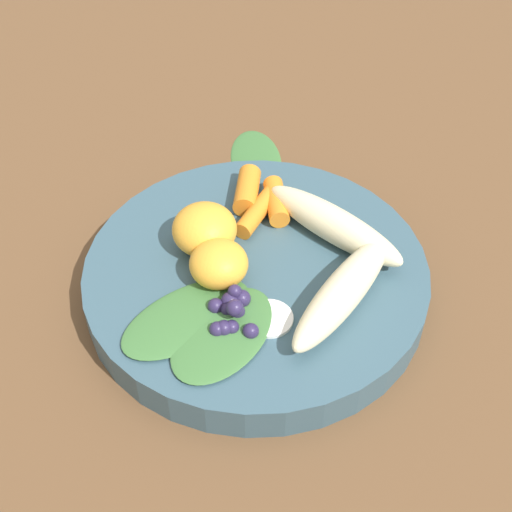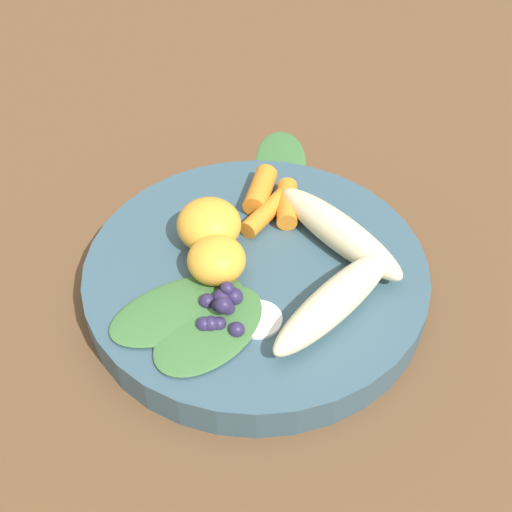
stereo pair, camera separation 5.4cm
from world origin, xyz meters
name	(u,v)px [view 1 (the left image)]	position (x,y,z in m)	size (l,w,h in m)	color
ground_plane	(256,290)	(0.00, 0.00, 0.00)	(2.40, 2.40, 0.00)	brown
bowl	(256,277)	(0.00, 0.00, 0.01)	(0.28, 0.28, 0.03)	#385666
banana_peeled_left	(333,224)	(-0.05, 0.05, 0.04)	(0.14, 0.03, 0.03)	beige
banana_peeled_right	(343,291)	(0.02, 0.07, 0.04)	(0.14, 0.03, 0.03)	beige
orange_segment_near	(219,264)	(0.02, -0.02, 0.05)	(0.05, 0.05, 0.03)	#F4A833
orange_segment_far	(205,229)	(-0.01, -0.05, 0.05)	(0.05, 0.05, 0.04)	#F4A833
carrot_front	(277,201)	(-0.07, 0.00, 0.04)	(0.02, 0.02, 0.05)	orange
carrot_mid_left	(258,211)	(-0.06, -0.01, 0.04)	(0.02, 0.02, 0.06)	orange
carrot_mid_right	(247,190)	(-0.08, -0.03, 0.04)	(0.02, 0.02, 0.05)	orange
blueberry_pile	(231,307)	(0.05, 0.00, 0.04)	(0.06, 0.05, 0.02)	#2D234C
coconut_shred_patch	(269,318)	(0.05, 0.02, 0.03)	(0.04, 0.04, 0.00)	white
kale_leaf_left	(187,317)	(0.07, -0.04, 0.03)	(0.11, 0.06, 0.01)	#3D7038
kale_leaf_right	(223,333)	(0.08, -0.01, 0.03)	(0.10, 0.06, 0.01)	#3D7038
kale_leaf_stray	(256,158)	(-0.17, -0.04, 0.00)	(0.10, 0.05, 0.01)	#3D7038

